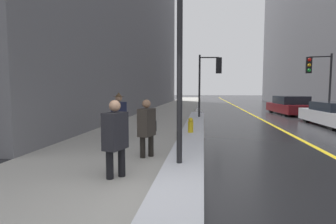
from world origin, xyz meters
The scene contains 14 objects.
ground_plane centered at (0.00, 0.00, 0.00)m, with size 160.00×160.00×0.00m, color #232326.
sidewalk_slab centered at (-2.00, 15.00, 0.01)m, with size 4.00×80.00×0.01m.
road_centre_stripe centered at (4.00, 15.00, 0.00)m, with size 0.16×80.00×0.00m.
snow_bank_curb centered at (0.26, 6.68, 0.07)m, with size 0.86×16.22×0.15m.
building_facade_left centered at (-7.00, 20.00, 8.83)m, with size 6.00×36.00×17.65m.
lamp_post centered at (0.16, 1.72, 2.73)m, with size 0.28×0.28×4.52m.
traffic_light_near centered at (1.09, 11.57, 2.68)m, with size 1.31×0.42×3.71m.
traffic_light_far centered at (6.89, 11.85, 2.67)m, with size 1.31×0.35×3.69m.
pedestrian_nearside centered at (-1.02, 1.00, 0.85)m, with size 0.42×0.56×1.53m.
pedestrian_with_shoulder_bag centered at (-0.75, 2.63, 0.82)m, with size 0.41×0.71×1.48m.
pedestrian_trailing centered at (-2.16, 4.66, 0.89)m, with size 0.43×0.57×1.63m.
parked_car_silver centered at (6.87, 9.42, 0.55)m, with size 1.89×4.42×1.14m.
parked_car_maroon centered at (6.64, 15.39, 0.61)m, with size 2.19×4.58×1.29m.
fire_hydrant centered at (0.20, 5.79, 0.35)m, with size 0.20×0.20×0.70m.
Camera 1 is at (0.66, -3.80, 1.72)m, focal length 28.00 mm.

